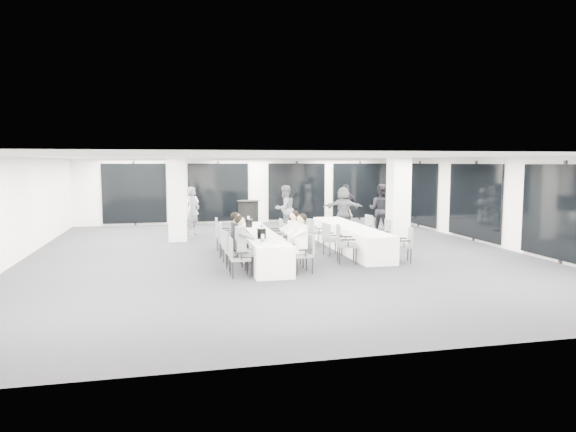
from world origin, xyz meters
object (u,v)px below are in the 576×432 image
standing_guest_e (344,207)px  chair_main_left_second (232,248)px  chair_main_right_near (305,251)px  chair_main_left_near (236,255)px  cocktail_table (248,216)px  standing_guest_b (285,206)px  chair_main_left_fourth (225,237)px  chair_main_left_far (221,232)px  standing_guest_d (346,204)px  banquet_table_side (350,238)px  chair_side_right_far (365,228)px  chair_side_left_mid (330,237)px  ice_bucket_near (262,233)px  chair_side_left_far (314,230)px  chair_side_right_near (405,242)px  chair_main_right_fourth (282,237)px  ice_bucket_far (249,223)px  chair_side_right_mid (383,234)px  chair_main_right_second (297,246)px  chair_main_right_far (277,232)px  standing_guest_g (192,205)px  chair_side_left_near (344,241)px  standing_guest_h (381,206)px  chair_main_left_mid (229,245)px  chair_main_right_mid (289,241)px  standing_guest_a (193,208)px  standing_guest_f (343,205)px  banquet_table_main (258,246)px

standing_guest_e → chair_main_left_second: bearing=124.2°
standing_guest_e → chair_main_right_near: bearing=136.1°
chair_main_left_near → chair_main_right_near: 1.66m
cocktail_table → standing_guest_b: bearing=-16.9°
chair_main_left_fourth → chair_main_left_far: (-0.00, 1.11, 0.00)m
standing_guest_d → standing_guest_e: bearing=-88.4°
banquet_table_side → chair_side_right_far: bearing=47.8°
chair_side_left_mid → standing_guest_b: 5.02m
chair_main_right_near → ice_bucket_near: size_ratio=3.58×
chair_main_left_second → chair_main_left_far: chair_main_left_far is taller
chair_side_left_far → chair_side_right_near: bearing=16.3°
chair_main_left_far → chair_main_right_fourth: size_ratio=1.13×
chair_main_left_fourth → ice_bucket_far: ice_bucket_far is taller
cocktail_table → chair_side_right_mid: cocktail_table is taller
chair_side_right_mid → chair_side_right_far: (-0.00, 1.45, -0.01)m
chair_main_left_near → chair_side_left_far: size_ratio=1.08×
chair_main_left_fourth → chair_side_left_mid: 2.99m
chair_main_left_fourth → standing_guest_b: bearing=160.0°
banquet_table_side → chair_main_right_second: bearing=-136.5°
chair_main_right_far → standing_guest_g: standing_guest_g is taller
chair_side_right_mid → chair_side_right_far: size_ratio=1.02×
chair_main_left_fourth → ice_bucket_near: 1.91m
chair_main_right_far → chair_side_right_near: 4.00m
chair_side_left_near → ice_bucket_far: (-2.19, 2.15, 0.29)m
standing_guest_g → standing_guest_h: size_ratio=0.84×
chair_main_left_fourth → standing_guest_e: standing_guest_e is taller
chair_main_left_near → chair_side_right_mid: 5.18m
chair_main_left_mid → chair_main_right_fourth: chair_main_left_mid is taller
chair_main_right_mid → chair_main_right_near: bearing=166.2°
standing_guest_b → standing_guest_h: 3.57m
chair_main_left_second → chair_main_right_near: bearing=62.9°
standing_guest_d → chair_main_left_fourth: bearing=29.4°
chair_main_left_fourth → standing_guest_e: 7.45m
chair_main_left_near → standing_guest_d: 9.38m
chair_main_right_second → chair_side_right_far: size_ratio=0.98×
chair_main_left_second → standing_guest_g: size_ratio=0.53×
chair_side_right_near → standing_guest_d: size_ratio=0.46×
chair_main_left_second → chair_side_left_near: (2.95, 0.22, 0.04)m
standing_guest_a → standing_guest_f: standing_guest_a is taller
chair_main_right_near → chair_side_right_near: chair_main_right_near is taller
chair_main_left_mid → standing_guest_g: standing_guest_g is taller
chair_main_left_mid → chair_main_right_second: chair_main_right_second is taller
chair_side_right_mid → standing_guest_b: 5.24m
chair_main_right_second → chair_main_right_far: size_ratio=1.00×
banquet_table_side → chair_main_right_far: (-2.13, 0.66, 0.15)m
banquet_table_side → standing_guest_a: (-4.49, 4.30, 0.63)m
chair_main_left_far → chair_side_right_near: size_ratio=1.06×
standing_guest_a → banquet_table_main: bearing=-136.6°
chair_main_right_second → chair_side_left_far: chair_main_right_second is taller
chair_main_left_near → chair_main_right_mid: (1.66, 1.83, -0.02)m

